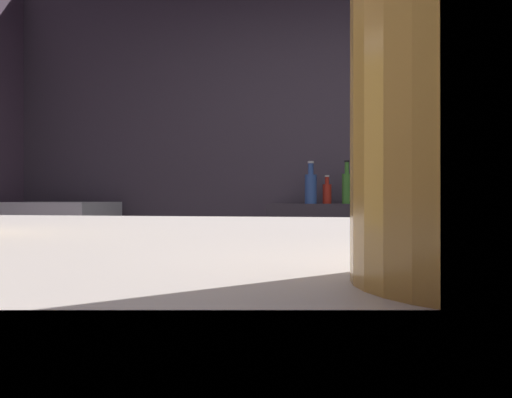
{
  "coord_description": "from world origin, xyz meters",
  "views": [
    {
      "loc": [
        -0.18,
        -1.37,
        1.11
      ],
      "look_at": [
        -0.29,
        -0.75,
        1.11
      ],
      "focal_mm": 37.06,
      "sensor_mm": 36.0,
      "label": 1
    }
  ],
  "objects_px": {
    "bartender": "(465,251)",
    "bottle_soy": "(347,187)",
    "bottle_vinegar": "(327,193)",
    "mixing_bowl": "(325,246)",
    "mini_fridge": "(58,286)",
    "bottle_olive_oil": "(311,187)"
  },
  "relations": [
    {
      "from": "bartender",
      "to": "bottle_soy",
      "type": "height_order",
      "value": "bartender"
    },
    {
      "from": "bottle_vinegar",
      "to": "bottle_soy",
      "type": "bearing_deg",
      "value": -8.32
    },
    {
      "from": "mixing_bowl",
      "to": "bottle_vinegar",
      "type": "xyz_separation_m",
      "value": [
        -0.04,
        1.17,
        0.23
      ]
    },
    {
      "from": "mixing_bowl",
      "to": "bottle_vinegar",
      "type": "bearing_deg",
      "value": 92.03
    },
    {
      "from": "bartender",
      "to": "bottle_soy",
      "type": "xyz_separation_m",
      "value": [
        -0.35,
        1.7,
        0.23
      ]
    },
    {
      "from": "mini_fridge",
      "to": "bottle_vinegar",
      "type": "relative_size",
      "value": 6.06
    },
    {
      "from": "bottle_soy",
      "to": "bottle_vinegar",
      "type": "distance_m",
      "value": 0.13
    },
    {
      "from": "bottle_soy",
      "to": "bartender",
      "type": "bearing_deg",
      "value": -78.21
    },
    {
      "from": "mini_fridge",
      "to": "bottle_vinegar",
      "type": "height_order",
      "value": "bottle_vinegar"
    },
    {
      "from": "bottle_vinegar",
      "to": "bottle_olive_oil",
      "type": "height_order",
      "value": "bottle_olive_oil"
    },
    {
      "from": "bartender",
      "to": "bottle_vinegar",
      "type": "xyz_separation_m",
      "value": [
        -0.48,
        1.71,
        0.19
      ]
    },
    {
      "from": "mini_fridge",
      "to": "mixing_bowl",
      "type": "distance_m",
      "value": 2.02
    },
    {
      "from": "mixing_bowl",
      "to": "bottle_vinegar",
      "type": "distance_m",
      "value": 1.2
    },
    {
      "from": "bottle_olive_oil",
      "to": "bottle_vinegar",
      "type": "bearing_deg",
      "value": 30.99
    },
    {
      "from": "bottle_olive_oil",
      "to": "bottle_soy",
      "type": "bearing_deg",
      "value": 10.4
    },
    {
      "from": "mixing_bowl",
      "to": "bottle_soy",
      "type": "height_order",
      "value": "bottle_soy"
    },
    {
      "from": "mini_fridge",
      "to": "mixing_bowl",
      "type": "height_order",
      "value": "mini_fridge"
    },
    {
      "from": "bartender",
      "to": "bottle_olive_oil",
      "type": "height_order",
      "value": "bartender"
    },
    {
      "from": "bottle_vinegar",
      "to": "mini_fridge",
      "type": "bearing_deg",
      "value": -171.96
    },
    {
      "from": "bottle_soy",
      "to": "mini_fridge",
      "type": "bearing_deg",
      "value": -173.05
    },
    {
      "from": "mixing_bowl",
      "to": "bottle_olive_oil",
      "type": "xyz_separation_m",
      "value": [
        -0.14,
        1.11,
        0.27
      ]
    },
    {
      "from": "mini_fridge",
      "to": "mixing_bowl",
      "type": "bearing_deg",
      "value": -28.04
    }
  ]
}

